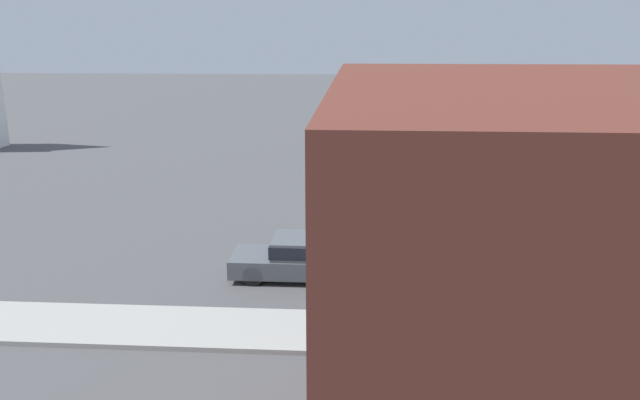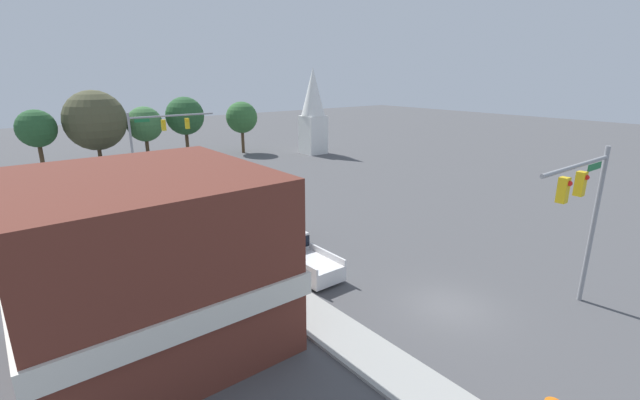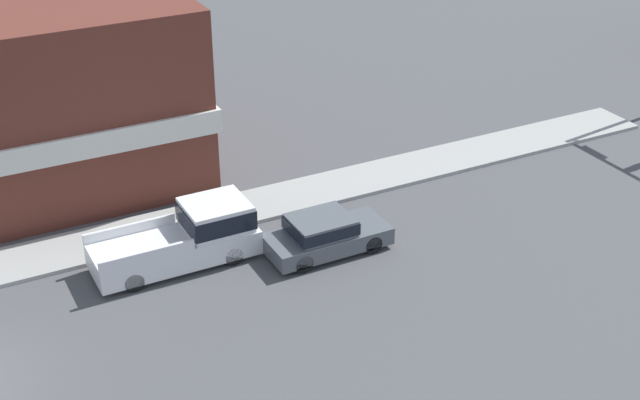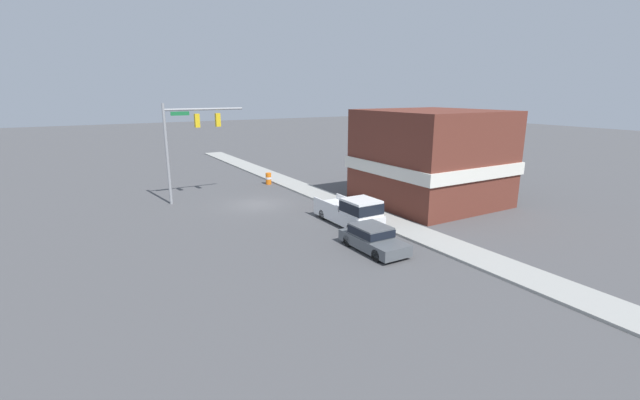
{
  "view_description": "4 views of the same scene",
  "coord_description": "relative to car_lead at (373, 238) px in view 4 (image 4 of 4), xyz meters",
  "views": [
    {
      "loc": [
        -20.96,
        10.64,
        7.89
      ],
      "look_at": [
        1.19,
        12.06,
        1.88
      ],
      "focal_mm": 35.0,
      "sensor_mm": 36.0,
      "label": 1
    },
    {
      "loc": [
        -16.36,
        -10.51,
        10.88
      ],
      "look_at": [
        0.24,
        10.37,
        2.99
      ],
      "focal_mm": 24.0,
      "sensor_mm": 36.0,
      "label": 2
    },
    {
      "loc": [
        21.52,
        0.28,
        16.15
      ],
      "look_at": [
        -0.68,
        11.85,
        2.67
      ],
      "focal_mm": 50.0,
      "sensor_mm": 36.0,
      "label": 3
    },
    {
      "loc": [
        12.33,
        30.35,
        8.57
      ],
      "look_at": [
        -0.56,
        8.71,
        2.19
      ],
      "focal_mm": 24.0,
      "sensor_mm": 36.0,
      "label": 4
    }
  ],
  "objects": [
    {
      "name": "construction_barrel",
      "position": [
        -2.22,
        -19.04,
        -0.17
      ],
      "size": [
        0.54,
        0.54,
        1.1
      ],
      "color": "orange",
      "rests_on": "ground"
    },
    {
      "name": "car_lead",
      "position": [
        0.0,
        0.0,
        0.0
      ],
      "size": [
        1.85,
        4.29,
        1.38
      ],
      "color": "black",
      "rests_on": "ground"
    },
    {
      "name": "near_signal_assembly",
      "position": [
        5.6,
        -16.17,
        4.82
      ],
      "size": [
        6.29,
        0.49,
        7.76
      ],
      "color": "gray",
      "rests_on": "ground"
    },
    {
      "name": "sidewalk_curb",
      "position": [
        -4.02,
        -12.55,
        -0.66
      ],
      "size": [
        2.4,
        60.0,
        0.14
      ],
      "color": "#9E9E99",
      "rests_on": "ground"
    },
    {
      "name": "ground_plane",
      "position": [
        1.68,
        -12.55,
        -0.73
      ],
      "size": [
        200.0,
        200.0,
        0.0
      ],
      "primitive_type": "plane",
      "color": "#4C4C4F"
    },
    {
      "name": "corner_brick_building",
      "position": [
        -10.37,
        -6.22,
        2.82
      ],
      "size": [
        9.59,
        9.67,
        7.23
      ],
      "color": "brown",
      "rests_on": "ground"
    },
    {
      "name": "pickup_truck_parked",
      "position": [
        -1.61,
        -4.24,
        0.24
      ],
      "size": [
        2.03,
        5.56,
        1.98
      ],
      "color": "black",
      "rests_on": "ground"
    }
  ]
}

